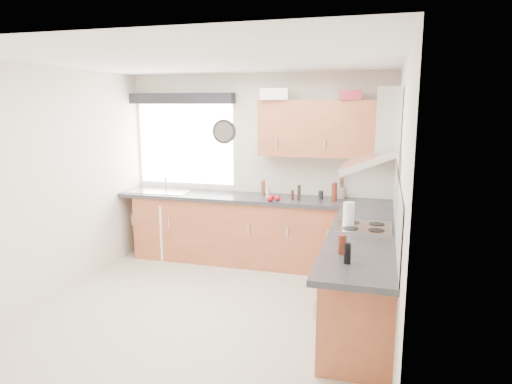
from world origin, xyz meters
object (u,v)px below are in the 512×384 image
(oven, at_px, (362,275))
(upper_cabinets, at_px, (327,129))
(washing_machine, at_px, (183,229))
(extractor_hood, at_px, (379,139))

(oven, distance_m, upper_cabinets, 1.99)
(washing_machine, bearing_deg, oven, -39.22)
(oven, bearing_deg, washing_machine, 153.99)
(extractor_hood, distance_m, washing_machine, 3.19)
(upper_cabinets, bearing_deg, washing_machine, -176.92)
(upper_cabinets, xyz_separation_m, washing_machine, (-1.95, -0.10, -1.42))
(upper_cabinets, relative_size, washing_machine, 2.21)
(extractor_hood, bearing_deg, washing_machine, 154.86)
(extractor_hood, relative_size, washing_machine, 1.01)
(upper_cabinets, bearing_deg, extractor_hood, -63.87)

